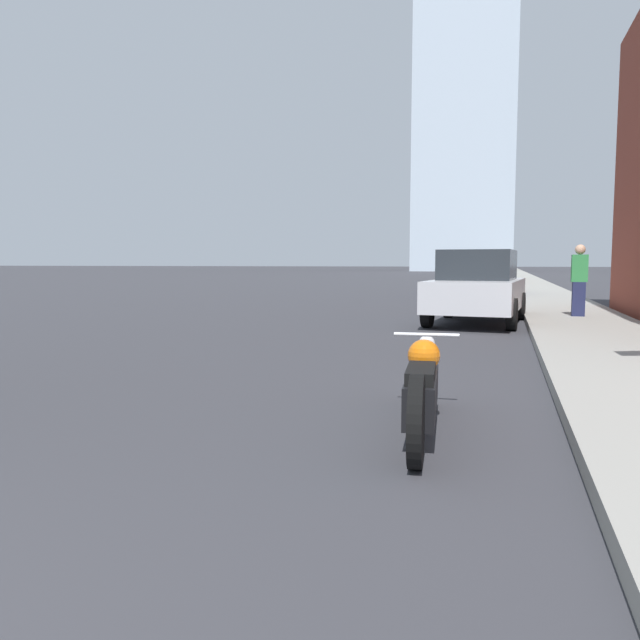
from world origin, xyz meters
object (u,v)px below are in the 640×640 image
(motorcycle, at_px, (422,387))
(parked_car_silver, at_px, (477,287))
(parked_car_red, at_px, (489,272))
(parked_car_yellow, at_px, (494,269))
(pedestrian, at_px, (579,279))
(parked_car_blue, at_px, (487,275))
(parked_car_white, at_px, (495,269))

(motorcycle, distance_m, parked_car_silver, 9.74)
(parked_car_silver, relative_size, parked_car_red, 1.12)
(motorcycle, bearing_deg, parked_car_yellow, 85.48)
(motorcycle, distance_m, parked_car_yellow, 45.05)
(parked_car_silver, bearing_deg, pedestrian, 27.67)
(parked_car_silver, xyz_separation_m, pedestrian, (2.30, 0.95, 0.16))
(parked_car_red, distance_m, parked_car_yellow, 10.38)
(parked_car_blue, relative_size, parked_car_yellow, 1.13)
(parked_car_blue, xyz_separation_m, parked_car_white, (-0.08, 34.42, -0.07))
(parked_car_red, xyz_separation_m, parked_car_yellow, (0.15, 10.38, 0.08))
(parked_car_silver, height_order, parked_car_blue, parked_car_blue)
(parked_car_white, xyz_separation_m, pedestrian, (2.44, -45.50, 0.22))
(motorcycle, distance_m, parked_car_blue, 21.76)
(parked_car_blue, height_order, parked_car_white, parked_car_blue)
(parked_car_red, bearing_deg, parked_car_white, 92.43)
(motorcycle, xyz_separation_m, parked_car_blue, (0.01, 21.76, 0.49))
(parked_car_white, bearing_deg, parked_car_yellow, -84.63)
(parked_car_blue, height_order, parked_car_yellow, parked_car_yellow)
(parked_car_silver, bearing_deg, parked_car_yellow, 95.41)
(parked_car_blue, xyz_separation_m, parked_car_red, (-0.19, 12.91, -0.06))
(parked_car_white, bearing_deg, parked_car_silver, -84.63)
(motorcycle, xyz_separation_m, parked_car_yellow, (-0.04, 45.05, 0.51))
(motorcycle, relative_size, pedestrian, 1.48)
(motorcycle, bearing_deg, parked_car_white, 85.51)
(parked_car_blue, bearing_deg, parked_car_silver, -84.49)
(parked_car_yellow, bearing_deg, parked_car_red, -92.35)
(parked_car_blue, xyz_separation_m, parked_car_yellow, (-0.05, 23.29, 0.02))
(parked_car_red, bearing_deg, motorcycle, -86.98)
(parked_car_silver, height_order, parked_car_red, parked_car_silver)
(parked_car_yellow, height_order, parked_car_white, parked_car_yellow)
(motorcycle, height_order, parked_car_silver, parked_car_silver)
(parked_car_white, bearing_deg, parked_car_red, -85.10)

